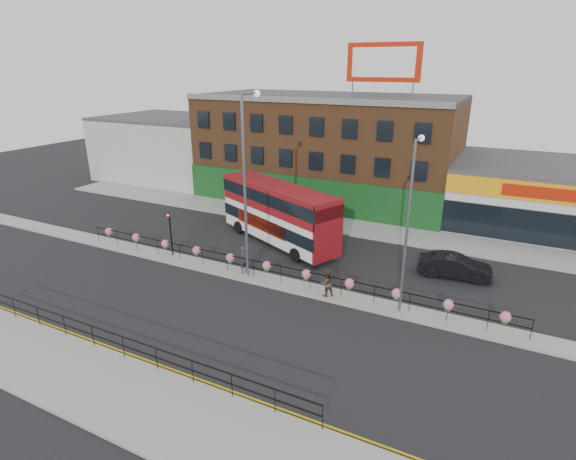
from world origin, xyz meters
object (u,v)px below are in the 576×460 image
at_px(car, 455,266).
at_px(lamp_column_west, 247,172).
at_px(pedestrian_b, 327,283).
at_px(lamp_column_east, 410,213).
at_px(double_decker_bus, 278,208).
at_px(pedestrian_a, 244,260).

xyz_separation_m(car, lamp_column_west, (-12.02, -5.73, 6.18)).
bearing_deg(pedestrian_b, lamp_column_east, 144.51).
height_order(double_decker_bus, car, double_decker_bus).
bearing_deg(car, lamp_column_west, 109.26).
height_order(double_decker_bus, lamp_column_west, lamp_column_west).
distance_m(car, lamp_column_east, 7.99).
height_order(pedestrian_b, lamp_column_west, lamp_column_west).
bearing_deg(double_decker_bus, pedestrian_b, -44.53).
distance_m(double_decker_bus, car, 13.18).
xyz_separation_m(pedestrian_a, lamp_column_east, (10.34, -0.10, 4.74)).
bearing_deg(lamp_column_west, pedestrian_b, -6.15).
bearing_deg(car, double_decker_bus, 82.88).
bearing_deg(double_decker_bus, lamp_column_east, -29.00).
relative_size(pedestrian_a, pedestrian_b, 1.06).
xyz_separation_m(lamp_column_west, lamp_column_east, (9.92, -0.12, -1.16)).
distance_m(pedestrian_b, lamp_column_west, 8.23).
bearing_deg(pedestrian_b, lamp_column_west, -48.22).
height_order(pedestrian_b, lamp_column_east, lamp_column_east).
height_order(car, lamp_column_west, lamp_column_west).
height_order(pedestrian_a, lamp_column_west, lamp_column_west).
relative_size(pedestrian_a, lamp_column_west, 0.16).
xyz_separation_m(pedestrian_a, pedestrian_b, (6.07, -0.59, -0.05)).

